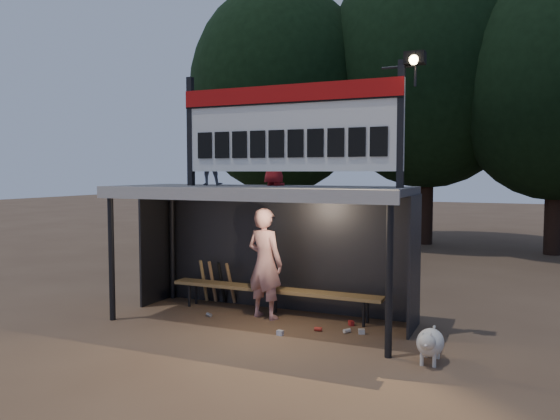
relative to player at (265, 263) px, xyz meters
The scene contains 13 objects.
ground 1.01m from the player, 82.47° to the right, with size 80.00×80.00×0.00m, color brown.
player is the anchor object (origin of this frame).
child_a 2.11m from the player, behind, with size 0.46×0.36×0.95m, color slate.
child_b 1.89m from the player, 78.48° to the left, with size 0.51×0.33×1.03m, color #AD1A1F.
dugout_shelter 0.88m from the player, 46.05° to the right, with size 5.10×2.08×2.32m.
scoreboard_assembly 2.45m from the player, 26.11° to the right, with size 4.10×0.27×1.99m.
bench 0.60m from the player, 82.05° to the left, with size 4.00×0.35×0.48m.
tree_left 11.44m from the player, 112.19° to the left, with size 6.46×6.46×9.27m.
tree_mid 12.41m from the player, 84.72° to the left, with size 7.22×7.22×10.36m.
tree_right 12.15m from the player, 63.76° to the left, with size 6.08×6.08×8.72m.
dog 3.29m from the player, 21.50° to the right, with size 0.36×0.81×0.49m.
bats 1.49m from the player, 157.21° to the left, with size 0.68×0.35×0.84m.
litter 1.39m from the player, 19.06° to the right, with size 2.88×1.08×0.08m.
Camera 1 is at (3.98, -8.26, 2.56)m, focal length 35.00 mm.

